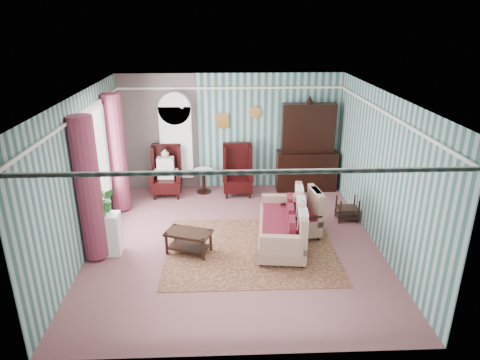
{
  "coord_description": "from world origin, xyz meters",
  "views": [
    {
      "loc": [
        -0.2,
        -7.41,
        4.17
      ],
      "look_at": [
        0.13,
        0.6,
        1.08
      ],
      "focal_mm": 32.0,
      "sensor_mm": 36.0,
      "label": 1
    }
  ],
  "objects_px": {
    "bookcase": "(177,147)",
    "seated_woman": "(166,173)",
    "nest_table": "(347,208)",
    "wingback_left": "(166,171)",
    "coffee_table": "(189,242)",
    "floral_armchair": "(301,213)",
    "plant_stand": "(106,234)",
    "sofa": "(281,222)",
    "wingback_right": "(238,170)",
    "dresser_hutch": "(308,145)",
    "round_side_table": "(204,181)"
  },
  "relations": [
    {
      "from": "seated_woman",
      "to": "nest_table",
      "type": "distance_m",
      "value": 4.37
    },
    {
      "from": "dresser_hutch",
      "to": "sofa",
      "type": "xyz_separation_m",
      "value": [
        -1.0,
        -2.79,
        -0.71
      ]
    },
    {
      "from": "bookcase",
      "to": "seated_woman",
      "type": "xyz_separation_m",
      "value": [
        -0.25,
        -0.39,
        -0.53
      ]
    },
    {
      "from": "wingback_right",
      "to": "round_side_table",
      "type": "relative_size",
      "value": 2.08
    },
    {
      "from": "wingback_left",
      "to": "seated_woman",
      "type": "bearing_deg",
      "value": 0.0
    },
    {
      "from": "sofa",
      "to": "plant_stand",
      "type": "bearing_deg",
      "value": 100.23
    },
    {
      "from": "wingback_right",
      "to": "plant_stand",
      "type": "xyz_separation_m",
      "value": [
        -2.55,
        -2.75,
        -0.22
      ]
    },
    {
      "from": "plant_stand",
      "to": "seated_woman",
      "type": "bearing_deg",
      "value": 73.78
    },
    {
      "from": "nest_table",
      "to": "plant_stand",
      "type": "height_order",
      "value": "plant_stand"
    },
    {
      "from": "wingback_left",
      "to": "nest_table",
      "type": "bearing_deg",
      "value": -20.85
    },
    {
      "from": "seated_woman",
      "to": "floral_armchair",
      "type": "xyz_separation_m",
      "value": [
        2.93,
        -2.18,
        -0.1
      ]
    },
    {
      "from": "coffee_table",
      "to": "nest_table",
      "type": "bearing_deg",
      "value": 20.48
    },
    {
      "from": "wingback_left",
      "to": "seated_woman",
      "type": "height_order",
      "value": "wingback_left"
    },
    {
      "from": "nest_table",
      "to": "wingback_left",
      "type": "bearing_deg",
      "value": 159.15
    },
    {
      "from": "dresser_hutch",
      "to": "sofa",
      "type": "height_order",
      "value": "dresser_hutch"
    },
    {
      "from": "dresser_hutch",
      "to": "sofa",
      "type": "distance_m",
      "value": 3.05
    },
    {
      "from": "nest_table",
      "to": "coffee_table",
      "type": "bearing_deg",
      "value": -159.52
    },
    {
      "from": "sofa",
      "to": "floral_armchair",
      "type": "xyz_separation_m",
      "value": [
        0.43,
        0.34,
        0.03
      ]
    },
    {
      "from": "bookcase",
      "to": "dresser_hutch",
      "type": "relative_size",
      "value": 0.95
    },
    {
      "from": "bookcase",
      "to": "wingback_right",
      "type": "distance_m",
      "value": 1.63
    },
    {
      "from": "dresser_hutch",
      "to": "wingback_left",
      "type": "xyz_separation_m",
      "value": [
        -3.5,
        -0.27,
        -0.55
      ]
    },
    {
      "from": "plant_stand",
      "to": "coffee_table",
      "type": "relative_size",
      "value": 0.96
    },
    {
      "from": "dresser_hutch",
      "to": "wingback_left",
      "type": "height_order",
      "value": "dresser_hutch"
    },
    {
      "from": "bookcase",
      "to": "seated_woman",
      "type": "relative_size",
      "value": 1.9
    },
    {
      "from": "wingback_left",
      "to": "round_side_table",
      "type": "relative_size",
      "value": 2.08
    },
    {
      "from": "round_side_table",
      "to": "floral_armchair",
      "type": "distance_m",
      "value": 3.1
    },
    {
      "from": "bookcase",
      "to": "coffee_table",
      "type": "height_order",
      "value": "bookcase"
    },
    {
      "from": "wingback_left",
      "to": "sofa",
      "type": "relative_size",
      "value": 0.65
    },
    {
      "from": "plant_stand",
      "to": "nest_table",
      "type": "bearing_deg",
      "value": 13.84
    },
    {
      "from": "bookcase",
      "to": "floral_armchair",
      "type": "height_order",
      "value": "bookcase"
    },
    {
      "from": "wingback_right",
      "to": "dresser_hutch",
      "type": "bearing_deg",
      "value": 8.77
    },
    {
      "from": "wingback_right",
      "to": "bookcase",
      "type": "bearing_deg",
      "value": 165.43
    },
    {
      "from": "seated_woman",
      "to": "sofa",
      "type": "xyz_separation_m",
      "value": [
        2.5,
        -2.52,
        -0.12
      ]
    },
    {
      "from": "wingback_right",
      "to": "plant_stand",
      "type": "relative_size",
      "value": 1.56
    },
    {
      "from": "seated_woman",
      "to": "coffee_table",
      "type": "height_order",
      "value": "seated_woman"
    },
    {
      "from": "wingback_left",
      "to": "sofa",
      "type": "distance_m",
      "value": 3.56
    },
    {
      "from": "bookcase",
      "to": "plant_stand",
      "type": "relative_size",
      "value": 2.8
    },
    {
      "from": "plant_stand",
      "to": "sofa",
      "type": "distance_m",
      "value": 3.31
    },
    {
      "from": "wingback_left",
      "to": "coffee_table",
      "type": "relative_size",
      "value": 1.51
    },
    {
      "from": "bookcase",
      "to": "floral_armchair",
      "type": "distance_m",
      "value": 3.77
    },
    {
      "from": "plant_stand",
      "to": "sofa",
      "type": "height_order",
      "value": "sofa"
    },
    {
      "from": "round_side_table",
      "to": "nest_table",
      "type": "height_order",
      "value": "round_side_table"
    },
    {
      "from": "dresser_hutch",
      "to": "coffee_table",
      "type": "relative_size",
      "value": 2.84
    },
    {
      "from": "bookcase",
      "to": "sofa",
      "type": "relative_size",
      "value": 1.16
    },
    {
      "from": "bookcase",
      "to": "plant_stand",
      "type": "xyz_separation_m",
      "value": [
        -1.05,
        -3.14,
        -0.72
      ]
    },
    {
      "from": "plant_stand",
      "to": "coffee_table",
      "type": "distance_m",
      "value": 1.54
    },
    {
      "from": "floral_armchair",
      "to": "coffee_table",
      "type": "xyz_separation_m",
      "value": [
        -2.2,
        -0.61,
        -0.28
      ]
    },
    {
      "from": "nest_table",
      "to": "coffee_table",
      "type": "height_order",
      "value": "nest_table"
    },
    {
      "from": "floral_armchair",
      "to": "nest_table",
      "type": "bearing_deg",
      "value": -68.4
    },
    {
      "from": "bookcase",
      "to": "coffee_table",
      "type": "distance_m",
      "value": 3.35
    }
  ]
}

